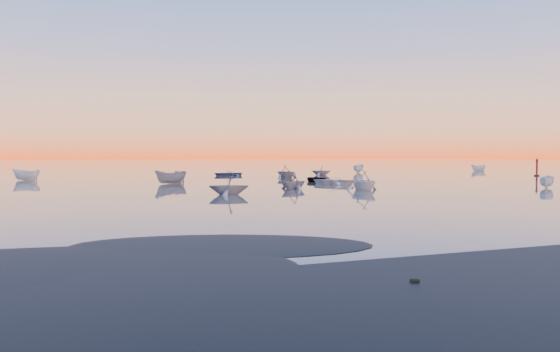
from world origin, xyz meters
name	(u,v)px	position (x,y,z in m)	size (l,w,h in m)	color
ground	(170,170)	(0.00, 100.00, 0.00)	(600.00, 600.00, 0.00)	#675C56
moored_fleet	(229,180)	(0.00, 53.00, 0.00)	(124.00, 58.00, 1.20)	silver
boat_near_center	(546,188)	(25.27, 24.00, 0.00)	(3.53, 1.49, 1.22)	silver
boat_near_right	(363,190)	(6.16, 27.62, 0.00)	(4.00, 1.80, 1.40)	silver
channel_marker	(537,169)	(49.40, 48.40, 1.16)	(0.82, 0.82, 2.93)	#4C1010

